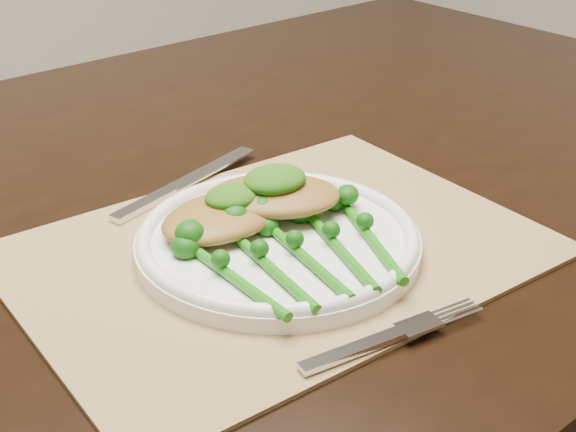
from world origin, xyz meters
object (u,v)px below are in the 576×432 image
broccolini_bundle (307,259)px  chicken_fillet_left (223,216)px  placemat (278,251)px  dinner_plate (278,239)px

broccolini_bundle → chicken_fillet_left: bearing=112.1°
chicken_fillet_left → broccolini_bundle: (0.03, -0.09, -0.01)m
placemat → chicken_fillet_left: chicken_fillet_left is taller
placemat → dinner_plate: (-0.00, -0.00, 0.01)m
dinner_plate → chicken_fillet_left: size_ratio=2.10×
placemat → chicken_fillet_left: (-0.04, 0.03, 0.03)m
dinner_plate → chicken_fillet_left: (-0.03, 0.04, 0.02)m
placemat → broccolini_bundle: broccolini_bundle is taller
broccolini_bundle → placemat: bearing=88.3°
chicken_fillet_left → broccolini_bundle: same height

